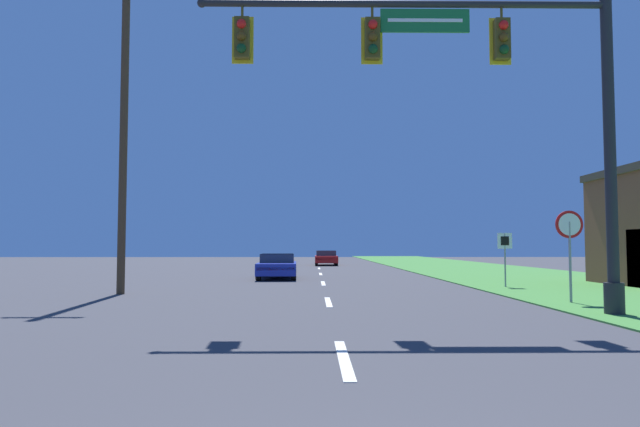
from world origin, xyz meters
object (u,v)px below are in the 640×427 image
utility_pole_near (124,123)px  car_ahead (277,266)px  far_car (326,258)px  stop_sign (569,235)px  signal_mast (496,95)px  route_sign_post (505,247)px

utility_pole_near → car_ahead: bearing=62.9°
far_car → stop_sign: (5.95, -31.57, 1.26)m
signal_mast → far_car: bearing=95.3°
route_sign_post → utility_pole_near: bearing=-168.8°
car_ahead → far_car: size_ratio=1.02×
far_car → stop_sign: size_ratio=1.86×
signal_mast → stop_sign: bearing=43.1°
car_ahead → stop_sign: stop_sign is taller
car_ahead → utility_pole_near: size_ratio=0.43×
car_ahead → stop_sign: 15.11m
far_car → route_sign_post: bearing=-76.4°
signal_mast → far_car: signal_mast is taller
signal_mast → stop_sign: size_ratio=3.89×
route_sign_post → stop_sign: bearing=-92.3°
car_ahead → route_sign_post: 11.00m
utility_pole_near → signal_mast: bearing=-29.4°
signal_mast → car_ahead: bearing=111.8°
car_ahead → utility_pole_near: 11.24m
route_sign_post → signal_mast: bearing=-109.5°
car_ahead → stop_sign: size_ratio=1.89×
car_ahead → far_car: 19.53m
far_car → car_ahead: bearing=-98.3°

